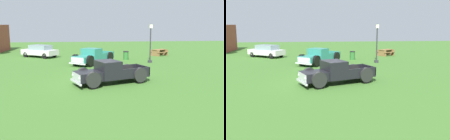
% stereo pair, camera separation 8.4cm
% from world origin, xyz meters
% --- Properties ---
extents(ground_plane, '(80.00, 80.00, 0.00)m').
position_xyz_m(ground_plane, '(0.00, 0.00, 0.00)').
color(ground_plane, '#3D6B28').
extents(pickup_truck_foreground, '(5.32, 3.46, 1.54)m').
position_xyz_m(pickup_truck_foreground, '(0.52, -0.92, 0.73)').
color(pickup_truck_foreground, black).
rests_on(pickup_truck_foreground, ground_plane).
extents(pickup_truck_behind_left, '(4.52, 5.13, 1.56)m').
position_xyz_m(pickup_truck_behind_left, '(-0.29, 7.53, 0.74)').
color(pickup_truck_behind_left, '#2D8475').
rests_on(pickup_truck_behind_left, ground_plane).
extents(sedan_distant_a, '(4.62, 3.91, 1.46)m').
position_xyz_m(sedan_distant_a, '(-6.20, 13.56, 0.77)').
color(sedan_distant_a, silver).
rests_on(sedan_distant_a, ground_plane).
extents(lamp_post_near, '(0.36, 0.36, 3.92)m').
position_xyz_m(lamp_post_near, '(5.70, 7.97, 2.06)').
color(lamp_post_near, '#2D2D33').
rests_on(lamp_post_near, ground_plane).
extents(picnic_table, '(2.32, 2.24, 0.78)m').
position_xyz_m(picnic_table, '(8.35, 13.66, 0.49)').
color(picnic_table, olive).
rests_on(picnic_table, ground_plane).
extents(trash_can, '(0.59, 0.59, 0.95)m').
position_xyz_m(trash_can, '(3.60, 10.40, 0.48)').
color(trash_can, '#2D6B2D').
rests_on(trash_can, ground_plane).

